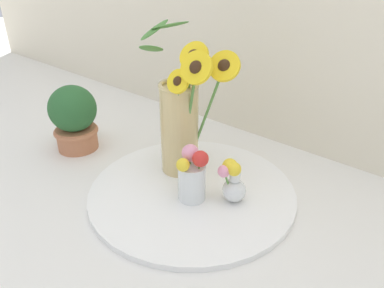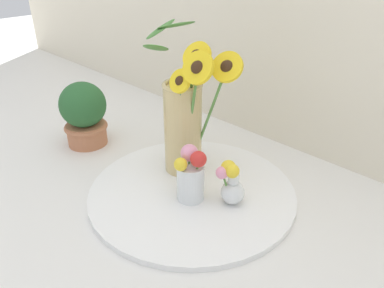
% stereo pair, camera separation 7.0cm
% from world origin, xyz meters
% --- Properties ---
extents(ground_plane, '(6.00, 6.00, 0.00)m').
position_xyz_m(ground_plane, '(0.00, 0.00, 0.00)').
color(ground_plane, silver).
extents(serving_tray, '(0.54, 0.54, 0.02)m').
position_xyz_m(serving_tray, '(-0.04, 0.09, 0.01)').
color(serving_tray, white).
rests_on(serving_tray, ground_plane).
extents(mason_jar_sunflowers, '(0.26, 0.18, 0.40)m').
position_xyz_m(mason_jar_sunflowers, '(-0.13, 0.14, 0.17)').
color(mason_jar_sunflowers, '#D1B77A').
rests_on(mason_jar_sunflowers, serving_tray).
extents(vase_small_center, '(0.08, 0.08, 0.15)m').
position_xyz_m(vase_small_center, '(-0.02, 0.06, 0.08)').
color(vase_small_center, white).
rests_on(vase_small_center, serving_tray).
extents(vase_bulb_right, '(0.06, 0.07, 0.12)m').
position_xyz_m(vase_bulb_right, '(0.07, 0.11, 0.07)').
color(vase_bulb_right, white).
rests_on(vase_bulb_right, serving_tray).
extents(potted_plant, '(0.15, 0.15, 0.21)m').
position_xyz_m(potted_plant, '(-0.48, 0.04, 0.11)').
color(potted_plant, '#B7704C').
rests_on(potted_plant, ground_plane).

